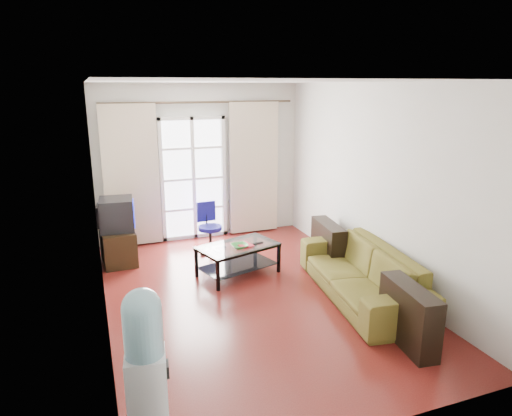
{
  "coord_description": "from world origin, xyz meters",
  "views": [
    {
      "loc": [
        -1.84,
        -5.15,
        2.66
      ],
      "look_at": [
        0.2,
        0.35,
        1.07
      ],
      "focal_mm": 32.0,
      "sensor_mm": 36.0,
      "label": 1
    }
  ],
  "objects": [
    {
      "name": "wall_back",
      "position": [
        0.0,
        2.6,
        1.35
      ],
      "size": [
        3.6,
        0.02,
        2.7
      ],
      "primitive_type": "cube",
      "color": "silver",
      "rests_on": "floor"
    },
    {
      "name": "floor",
      "position": [
        0.0,
        0.0,
        0.0
      ],
      "size": [
        5.2,
        5.2,
        0.0
      ],
      "primitive_type": "plane",
      "color": "maroon",
      "rests_on": "ground"
    },
    {
      "name": "ceiling",
      "position": [
        0.0,
        0.0,
        2.7
      ],
      "size": [
        5.2,
        5.2,
        0.0
      ],
      "primitive_type": "plane",
      "rotation": [
        3.14,
        0.0,
        0.0
      ],
      "color": "white",
      "rests_on": "wall_back"
    },
    {
      "name": "task_chair",
      "position": [
        -0.08,
        1.8,
        0.24
      ],
      "size": [
        0.6,
        0.6,
        0.8
      ],
      "rotation": [
        0.0,
        0.0,
        0.1
      ],
      "color": "black",
      "rests_on": "floor"
    },
    {
      "name": "french_door",
      "position": [
        -0.15,
        2.54,
        1.07
      ],
      "size": [
        1.16,
        0.06,
        2.15
      ],
      "color": "white",
      "rests_on": "wall_back"
    },
    {
      "name": "wall_right",
      "position": [
        1.8,
        0.0,
        1.35
      ],
      "size": [
        0.02,
        5.2,
        2.7
      ],
      "primitive_type": "cube",
      "color": "silver",
      "rests_on": "floor"
    },
    {
      "name": "wall_left",
      "position": [
        -1.8,
        0.0,
        1.35
      ],
      "size": [
        0.02,
        5.2,
        2.7
      ],
      "primitive_type": "cube",
      "color": "silver",
      "rests_on": "floor"
    },
    {
      "name": "radiator",
      "position": [
        0.8,
        2.5,
        0.33
      ],
      "size": [
        0.64,
        0.12,
        0.64
      ],
      "primitive_type": "cube",
      "color": "#98999B",
      "rests_on": "floor"
    },
    {
      "name": "remote",
      "position": [
        0.34,
        0.65,
        0.46
      ],
      "size": [
        0.16,
        0.07,
        0.02
      ],
      "primitive_type": "cube",
      "rotation": [
        0.0,
        0.0,
        0.2
      ],
      "color": "black",
      "rests_on": "coffee_table"
    },
    {
      "name": "sofa",
      "position": [
        1.31,
        -0.53,
        0.33
      ],
      "size": [
        2.49,
        1.47,
        0.66
      ],
      "primitive_type": "imported",
      "rotation": [
        0.0,
        0.0,
        -1.7
      ],
      "color": "brown",
      "rests_on": "floor"
    },
    {
      "name": "bowl",
      "position": [
        0.04,
        0.57,
        0.48
      ],
      "size": [
        0.26,
        0.26,
        0.06
      ],
      "primitive_type": "imported",
      "rotation": [
        0.0,
        0.0,
        0.05
      ],
      "color": "green",
      "rests_on": "coffee_table"
    },
    {
      "name": "wall_front",
      "position": [
        0.0,
        -2.6,
        1.35
      ],
      "size": [
        3.6,
        0.02,
        2.7
      ],
      "primitive_type": "cube",
      "color": "silver",
      "rests_on": "floor"
    },
    {
      "name": "book",
      "position": [
        0.04,
        0.61,
        0.46
      ],
      "size": [
        0.3,
        0.34,
        0.02
      ],
      "primitive_type": "imported",
      "rotation": [
        0.0,
        0.0,
        0.23
      ],
      "color": "#AD1B15",
      "rests_on": "coffee_table"
    },
    {
      "name": "curtain_rod",
      "position": [
        0.0,
        2.5,
        2.38
      ],
      "size": [
        3.3,
        0.04,
        0.04
      ],
      "primitive_type": "cylinder",
      "rotation": [
        0.0,
        1.57,
        0.0
      ],
      "color": "#4C3F2D",
      "rests_on": "wall_back"
    },
    {
      "name": "water_cooler",
      "position": [
        -1.6,
        -2.31,
        0.71
      ],
      "size": [
        0.32,
        0.31,
        1.36
      ],
      "rotation": [
        0.0,
        0.0,
        -0.13
      ],
      "color": "white",
      "rests_on": "floor"
    },
    {
      "name": "crt_tv",
      "position": [
        -1.53,
        1.8,
        0.77
      ],
      "size": [
        0.57,
        0.57,
        0.49
      ],
      "rotation": [
        0.0,
        0.0,
        -0.08
      ],
      "color": "black",
      "rests_on": "tv_stand"
    },
    {
      "name": "coffee_table",
      "position": [
        0.05,
        0.69,
        0.29
      ],
      "size": [
        1.24,
        0.92,
        0.45
      ],
      "rotation": [
        0.0,
        0.0,
        0.29
      ],
      "color": "silver",
      "rests_on": "floor"
    },
    {
      "name": "curtain_right",
      "position": [
        0.95,
        2.48,
        1.2
      ],
      "size": [
        0.9,
        0.07,
        2.35
      ],
      "primitive_type": "cube",
      "color": "beige",
      "rests_on": "curtain_rod"
    },
    {
      "name": "curtain_left",
      "position": [
        -1.2,
        2.48,
        1.2
      ],
      "size": [
        0.9,
        0.07,
        2.35
      ],
      "primitive_type": "cube",
      "color": "beige",
      "rests_on": "curtain_rod"
    },
    {
      "name": "tv_stand",
      "position": [
        -1.53,
        1.78,
        0.26
      ],
      "size": [
        0.52,
        0.74,
        0.53
      ],
      "primitive_type": "cube",
      "rotation": [
        0.0,
        0.0,
        0.06
      ],
      "color": "black",
      "rests_on": "floor"
    }
  ]
}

